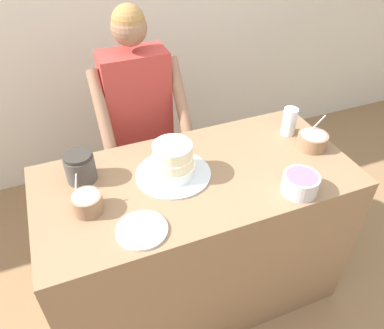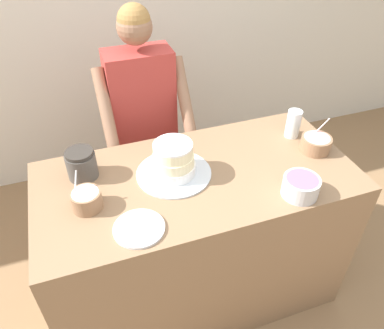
# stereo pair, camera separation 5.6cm
# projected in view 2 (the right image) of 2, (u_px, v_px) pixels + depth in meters

# --- Properties ---
(wall_back) EXTENTS (10.00, 0.05, 2.60)m
(wall_back) POSITION_uv_depth(u_px,v_px,m) (127.00, 8.00, 2.62)
(wall_back) COLOR silver
(wall_back) RESTS_ON ground_plane
(counter) EXTENTS (1.53, 0.74, 0.92)m
(counter) POSITION_uv_depth(u_px,v_px,m) (197.00, 239.00, 2.07)
(counter) COLOR #8C6B4C
(counter) RESTS_ON ground_plane
(person_baker) EXTENTS (0.51, 0.44, 1.55)m
(person_baker) POSITION_uv_depth(u_px,v_px,m) (143.00, 113.00, 2.22)
(person_baker) COLOR #2D2D38
(person_baker) RESTS_ON ground_plane
(cake) EXTENTS (0.36, 0.36, 0.18)m
(cake) POSITION_uv_depth(u_px,v_px,m) (173.00, 162.00, 1.75)
(cake) COLOR silver
(cake) RESTS_ON counter
(frosting_bowl_pink) EXTENTS (0.15, 0.15, 0.17)m
(frosting_bowl_pink) POSITION_uv_depth(u_px,v_px,m) (316.00, 143.00, 1.92)
(frosting_bowl_pink) COLOR #936B4C
(frosting_bowl_pink) RESTS_ON counter
(frosting_bowl_purple) EXTENTS (0.16, 0.16, 0.09)m
(frosting_bowl_purple) POSITION_uv_depth(u_px,v_px,m) (301.00, 186.00, 1.65)
(frosting_bowl_purple) COLOR silver
(frosting_bowl_purple) RESTS_ON counter
(frosting_bowl_white) EXTENTS (0.13, 0.13, 0.17)m
(frosting_bowl_white) POSITION_uv_depth(u_px,v_px,m) (86.00, 199.00, 1.59)
(frosting_bowl_white) COLOR #936B4C
(frosting_bowl_white) RESTS_ON counter
(drinking_glass) EXTENTS (0.08, 0.08, 0.15)m
(drinking_glass) POSITION_uv_depth(u_px,v_px,m) (293.00, 124.00, 2.00)
(drinking_glass) COLOR silver
(drinking_glass) RESTS_ON counter
(ceramic_plate) EXTENTS (0.21, 0.21, 0.01)m
(ceramic_plate) POSITION_uv_depth(u_px,v_px,m) (139.00, 228.00, 1.52)
(ceramic_plate) COLOR silver
(ceramic_plate) RESTS_ON counter
(stoneware_jar) EXTENTS (0.14, 0.14, 0.14)m
(stoneware_jar) POSITION_uv_depth(u_px,v_px,m) (81.00, 164.00, 1.74)
(stoneware_jar) COLOR #4C4742
(stoneware_jar) RESTS_ON counter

